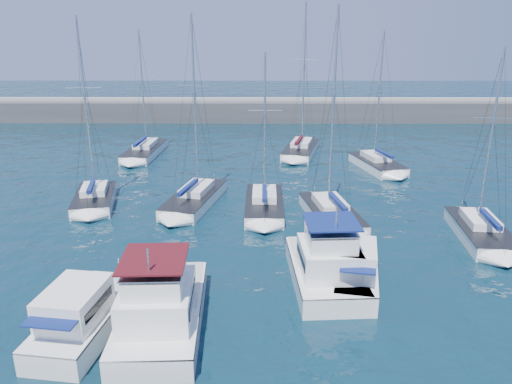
{
  "coord_description": "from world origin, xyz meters",
  "views": [
    {
      "loc": [
        -1.0,
        -25.75,
        14.18
      ],
      "look_at": [
        -1.14,
        7.53,
        3.0
      ],
      "focal_mm": 35.0,
      "sensor_mm": 36.0,
      "label": 1
    }
  ],
  "objects_px": {
    "motor_yacht_port_outer": "(83,316)",
    "sailboat_back_c": "(377,164)",
    "sailboat_back_a": "(145,151)",
    "sailboat_mid_d": "(331,213)",
    "sailboat_back_b": "(301,149)",
    "sailboat_mid_a": "(95,198)",
    "motor_yacht_port_inner": "(161,309)",
    "motor_yacht_stbd_outer": "(357,272)",
    "sailboat_mid_e": "(481,231)",
    "sailboat_mid_b": "(195,198)",
    "sailboat_mid_c": "(264,205)",
    "motor_yacht_stbd_inner": "(326,268)"
  },
  "relations": [
    {
      "from": "sailboat_mid_e",
      "to": "sailboat_back_b",
      "type": "xyz_separation_m",
      "value": [
        -10.63,
        23.9,
        0.03
      ]
    },
    {
      "from": "motor_yacht_port_outer",
      "to": "sailboat_back_a",
      "type": "distance_m",
      "value": 35.0
    },
    {
      "from": "motor_yacht_stbd_outer",
      "to": "sailboat_mid_d",
      "type": "xyz_separation_m",
      "value": [
        0.02,
        10.34,
        -0.41
      ]
    },
    {
      "from": "motor_yacht_stbd_outer",
      "to": "sailboat_mid_c",
      "type": "xyz_separation_m",
      "value": [
        -5.07,
        12.3,
        -0.44
      ]
    },
    {
      "from": "sailboat_mid_a",
      "to": "sailboat_mid_d",
      "type": "height_order",
      "value": "sailboat_mid_d"
    },
    {
      "from": "motor_yacht_port_inner",
      "to": "sailboat_mid_d",
      "type": "relative_size",
      "value": 0.56
    },
    {
      "from": "sailboat_back_b",
      "to": "sailboat_mid_c",
      "type": "bearing_deg",
      "value": -89.77
    },
    {
      "from": "motor_yacht_stbd_outer",
      "to": "sailboat_mid_b",
      "type": "relative_size",
      "value": 0.46
    },
    {
      "from": "sailboat_mid_e",
      "to": "sailboat_back_b",
      "type": "distance_m",
      "value": 26.16
    },
    {
      "from": "sailboat_mid_b",
      "to": "sailboat_mid_c",
      "type": "height_order",
      "value": "sailboat_mid_b"
    },
    {
      "from": "motor_yacht_port_inner",
      "to": "sailboat_back_c",
      "type": "relative_size",
      "value": 0.64
    },
    {
      "from": "sailboat_mid_d",
      "to": "sailboat_back_b",
      "type": "relative_size",
      "value": 0.94
    },
    {
      "from": "sailboat_back_c",
      "to": "sailboat_mid_b",
      "type": "bearing_deg",
      "value": -162.46
    },
    {
      "from": "sailboat_mid_a",
      "to": "sailboat_back_b",
      "type": "height_order",
      "value": "sailboat_back_b"
    },
    {
      "from": "sailboat_mid_e",
      "to": "sailboat_mid_b",
      "type": "bearing_deg",
      "value": 166.65
    },
    {
      "from": "motor_yacht_stbd_inner",
      "to": "sailboat_back_b",
      "type": "distance_m",
      "value": 30.65
    },
    {
      "from": "motor_yacht_port_inner",
      "to": "sailboat_mid_c",
      "type": "distance_m",
      "value": 17.33
    },
    {
      "from": "sailboat_mid_c",
      "to": "sailboat_back_a",
      "type": "relative_size",
      "value": 0.89
    },
    {
      "from": "motor_yacht_port_inner",
      "to": "sailboat_back_a",
      "type": "height_order",
      "value": "sailboat_back_a"
    },
    {
      "from": "motor_yacht_stbd_inner",
      "to": "sailboat_mid_c",
      "type": "bearing_deg",
      "value": 102.13
    },
    {
      "from": "sailboat_mid_a",
      "to": "sailboat_mid_b",
      "type": "xyz_separation_m",
      "value": [
        8.3,
        0.14,
        -0.02
      ]
    },
    {
      "from": "sailboat_mid_e",
      "to": "sailboat_back_a",
      "type": "relative_size",
      "value": 0.94
    },
    {
      "from": "sailboat_mid_a",
      "to": "motor_yacht_port_outer",
      "type": "bearing_deg",
      "value": -85.03
    },
    {
      "from": "sailboat_mid_a",
      "to": "sailboat_back_a",
      "type": "xyz_separation_m",
      "value": [
        0.59,
        16.51,
        -0.04
      ]
    },
    {
      "from": "motor_yacht_port_outer",
      "to": "sailboat_back_b",
      "type": "height_order",
      "value": "sailboat_back_b"
    },
    {
      "from": "sailboat_mid_b",
      "to": "sailboat_mid_c",
      "type": "xyz_separation_m",
      "value": [
        5.74,
        -1.46,
        -0.02
      ]
    },
    {
      "from": "motor_yacht_stbd_inner",
      "to": "motor_yacht_port_inner",
      "type": "bearing_deg",
      "value": -156.36
    },
    {
      "from": "motor_yacht_stbd_inner",
      "to": "sailboat_mid_e",
      "type": "bearing_deg",
      "value": 26.62
    },
    {
      "from": "motor_yacht_port_inner",
      "to": "sailboat_mid_d",
      "type": "height_order",
      "value": "sailboat_mid_d"
    },
    {
      "from": "sailboat_mid_d",
      "to": "sailboat_mid_a",
      "type": "bearing_deg",
      "value": 160.96
    },
    {
      "from": "motor_yacht_port_inner",
      "to": "sailboat_mid_d",
      "type": "distance_m",
      "value": 17.84
    },
    {
      "from": "sailboat_mid_e",
      "to": "sailboat_back_c",
      "type": "bearing_deg",
      "value": 105.24
    },
    {
      "from": "sailboat_mid_b",
      "to": "sailboat_back_c",
      "type": "distance_m",
      "value": 20.64
    },
    {
      "from": "sailboat_mid_b",
      "to": "sailboat_back_b",
      "type": "relative_size",
      "value": 0.91
    },
    {
      "from": "motor_yacht_stbd_inner",
      "to": "motor_yacht_stbd_outer",
      "type": "height_order",
      "value": "motor_yacht_stbd_inner"
    },
    {
      "from": "motor_yacht_port_inner",
      "to": "sailboat_mid_d",
      "type": "xyz_separation_m",
      "value": [
        10.3,
        14.55,
        -0.6
      ]
    },
    {
      "from": "motor_yacht_port_outer",
      "to": "sailboat_mid_b",
      "type": "xyz_separation_m",
      "value": [
        3.13,
        18.33,
        -0.42
      ]
    },
    {
      "from": "sailboat_mid_d",
      "to": "sailboat_mid_e",
      "type": "distance_m",
      "value": 10.53
    },
    {
      "from": "sailboat_mid_e",
      "to": "sailboat_mid_c",
      "type": "bearing_deg",
      "value": 165.16
    },
    {
      "from": "sailboat_back_a",
      "to": "sailboat_mid_b",
      "type": "bearing_deg",
      "value": -60.87
    },
    {
      "from": "motor_yacht_port_inner",
      "to": "motor_yacht_stbd_outer",
      "type": "relative_size",
      "value": 1.28
    },
    {
      "from": "motor_yacht_stbd_inner",
      "to": "sailboat_mid_e",
      "type": "relative_size",
      "value": 0.6
    },
    {
      "from": "motor_yacht_stbd_inner",
      "to": "sailboat_back_a",
      "type": "bearing_deg",
      "value": 115.93
    },
    {
      "from": "motor_yacht_port_outer",
      "to": "motor_yacht_stbd_inner",
      "type": "bearing_deg",
      "value": 29.16
    },
    {
      "from": "motor_yacht_port_outer",
      "to": "sailboat_back_c",
      "type": "bearing_deg",
      "value": 62.69
    },
    {
      "from": "motor_yacht_port_inner",
      "to": "sailboat_mid_c",
      "type": "relative_size",
      "value": 0.71
    },
    {
      "from": "sailboat_mid_b",
      "to": "sailboat_mid_d",
      "type": "distance_m",
      "value": 11.37
    },
    {
      "from": "motor_yacht_stbd_inner",
      "to": "sailboat_back_b",
      "type": "bearing_deg",
      "value": 84.69
    },
    {
      "from": "motor_yacht_port_inner",
      "to": "sailboat_back_c",
      "type": "xyz_separation_m",
      "value": [
        17.03,
        28.82,
        -0.61
      ]
    },
    {
      "from": "motor_yacht_port_outer",
      "to": "sailboat_mid_c",
      "type": "distance_m",
      "value": 19.06
    }
  ]
}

